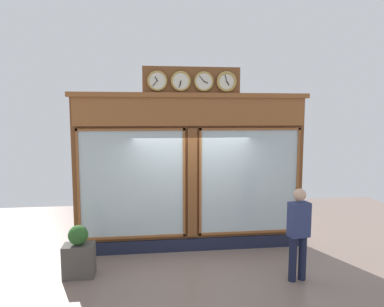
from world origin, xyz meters
The scene contains 4 objects.
shop_facade centered at (0.00, -0.12, 1.76)m, with size 5.11×0.42×3.99m.
pedestrian centered at (-1.72, 1.60, 0.93)m, with size 0.39×0.27×1.69m.
planter_box centered at (2.22, 0.97, 0.31)m, with size 0.56×0.36×0.61m, color #4C4742.
planter_shrub centered at (2.22, 0.97, 0.79)m, with size 0.36×0.36×0.36m, color #285623.
Camera 1 is at (0.89, 7.26, 2.97)m, focal length 32.14 mm.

